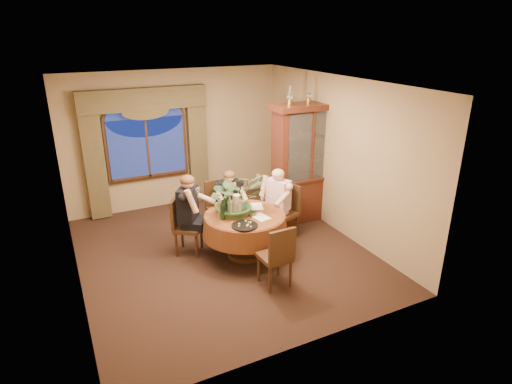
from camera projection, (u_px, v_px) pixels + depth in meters
name	position (u px, v px, depth m)	size (l,w,h in m)	color
floor	(223.00, 253.00, 7.22)	(5.00, 5.00, 0.00)	black
wall_back	(175.00, 139.00, 8.80)	(4.50, 4.50, 0.00)	#937C59
wall_right	(338.00, 156.00, 7.64)	(5.00, 5.00, 0.00)	#937C59
ceiling	(218.00, 83.00, 6.20)	(5.00, 5.00, 0.00)	white
window	(147.00, 148.00, 8.53)	(1.62, 0.10, 1.32)	navy
arched_transom	(144.00, 109.00, 8.25)	(1.60, 0.06, 0.44)	navy
drapery_left	(94.00, 161.00, 8.11)	(0.38, 0.14, 2.32)	#473F25
drapery_right	(198.00, 148.00, 8.96)	(0.38, 0.14, 2.32)	#473F25
swag_valance	(144.00, 99.00, 8.11)	(2.45, 0.16, 0.42)	#473F25
dining_table	(245.00, 235.00, 6.99)	(1.39, 1.39, 0.75)	maroon
china_cabinet	(306.00, 163.00, 8.14)	(1.40, 0.55, 2.27)	#381810
oil_lamp_left	(290.00, 95.00, 7.51)	(0.11, 0.11, 0.34)	#A5722D
oil_lamp_center	(309.00, 94.00, 7.67)	(0.11, 0.11, 0.34)	#A5722D
oil_lamp_right	(327.00, 92.00, 7.83)	(0.11, 0.11, 0.34)	#A5722D
chair_right	(284.00, 212.00, 7.59)	(0.42, 0.42, 0.96)	black
chair_back_right	(220.00, 208.00, 7.76)	(0.42, 0.42, 0.96)	black
chair_back	(188.00, 226.00, 7.06)	(0.42, 0.42, 0.96)	black
chair_front_left	(275.00, 255.00, 6.17)	(0.42, 0.42, 0.96)	black
person_pink	(278.00, 203.00, 7.56)	(0.46, 0.42, 1.29)	beige
person_back	(188.00, 214.00, 7.01)	(0.49, 0.45, 1.37)	black
person_scarf	(230.00, 202.00, 7.70)	(0.43, 0.40, 1.21)	black
stoneware_vase	(237.00, 204.00, 6.85)	(0.17, 0.17, 0.31)	#A08162
centerpiece_plant	(235.00, 178.00, 6.72)	(0.90, 1.00, 0.78)	#3A5D33
olive_bowl	(252.00, 214.00, 6.83)	(0.15, 0.15, 0.05)	#445129
cheese_platter	(245.00, 226.00, 6.44)	(0.40, 0.40, 0.02)	black
wine_bottle_0	(223.00, 210.00, 6.62)	(0.07, 0.07, 0.33)	black
wine_bottle_1	(220.00, 207.00, 6.72)	(0.07, 0.07, 0.33)	tan
wine_bottle_2	(226.00, 204.00, 6.84)	(0.07, 0.07, 0.33)	black
wine_bottle_3	(230.00, 206.00, 6.74)	(0.07, 0.07, 0.33)	tan
tasting_paper_0	(261.00, 217.00, 6.75)	(0.21, 0.30, 0.00)	white
tasting_paper_1	(256.00, 206.00, 7.15)	(0.21, 0.30, 0.00)	white
wine_glass_person_pink	(263.00, 201.00, 7.16)	(0.07, 0.07, 0.18)	silver
wine_glass_person_back	(217.00, 207.00, 6.89)	(0.07, 0.07, 0.18)	silver
wine_glass_person_scarf	(236.00, 199.00, 7.23)	(0.07, 0.07, 0.18)	silver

